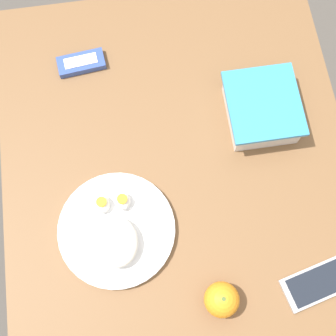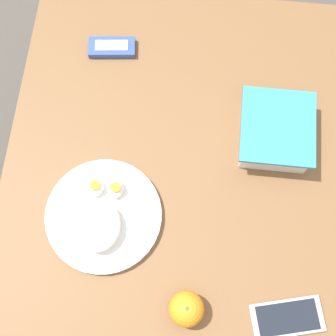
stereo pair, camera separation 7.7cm
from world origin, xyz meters
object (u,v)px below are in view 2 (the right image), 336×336
at_px(rice_plate, 103,217).
at_px(cell_phone, 287,318).
at_px(orange_fruit, 186,309).
at_px(candy_bar, 112,47).
at_px(food_container, 275,133).

height_order(rice_plate, cell_phone, rice_plate).
bearing_deg(rice_plate, cell_phone, 67.45).
bearing_deg(orange_fruit, candy_bar, -158.43).
distance_m(food_container, cell_phone, 0.40).
relative_size(orange_fruit, candy_bar, 0.61).
distance_m(orange_fruit, cell_phone, 0.21).
distance_m(candy_bar, cell_phone, 0.75).
distance_m(rice_plate, candy_bar, 0.43).
bearing_deg(food_container, candy_bar, -115.93).
xyz_separation_m(orange_fruit, candy_bar, (-0.60, -0.24, -0.03)).
bearing_deg(candy_bar, orange_fruit, 21.57).
height_order(food_container, candy_bar, food_container).
bearing_deg(cell_phone, food_container, -173.80).
relative_size(rice_plate, cell_phone, 1.58).
distance_m(orange_fruit, rice_plate, 0.26).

